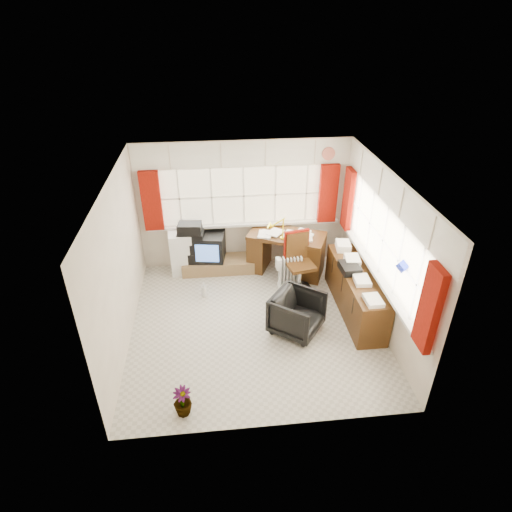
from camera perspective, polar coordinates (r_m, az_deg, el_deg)
The scene contains 20 objects.
ground at distance 7.16m, azimuth -0.14°, elevation -8.99°, with size 4.00×4.00×0.00m, color beige.
room_walls at distance 6.31m, azimuth -0.15°, elevation 1.55°, with size 4.00×4.00×4.00m.
window_back at distance 8.29m, azimuth -1.56°, elevation 4.70°, with size 3.70×0.12×3.60m.
window_right at distance 7.04m, azimuth 15.79°, elevation -1.63°, with size 0.12×3.70×3.60m.
curtains at distance 7.28m, azimuth 6.36°, elevation 5.13°, with size 3.83×3.83×1.15m.
overhead_cabinets at distance 7.04m, azimuth 7.09°, elevation 11.19°, with size 3.98×3.98×0.48m.
desk at distance 8.26m, azimuth 4.05°, elevation 0.68°, with size 1.58×1.22×0.86m.
desk_lamp at distance 7.80m, azimuth 3.65°, elevation 4.31°, with size 0.16×0.14×0.43m.
task_chair at distance 7.72m, azimuth 5.62°, elevation -0.46°, with size 0.56×0.58×1.13m.
office_chair at distance 6.85m, azimuth 5.50°, elevation -7.64°, with size 0.72×0.74×0.68m, color black.
radiator at distance 7.90m, azimuth 4.55°, elevation -2.55°, with size 0.44×0.21×0.64m.
credenza at distance 7.42m, azimuth 13.13°, elevation -4.53°, with size 0.50×2.00×0.85m.
file_tray at distance 7.21m, azimuth 12.37°, elevation -1.56°, with size 0.30×0.38×0.13m, color black.
tv_bench at distance 8.47m, azimuth -5.07°, elevation -1.15°, with size 1.40×0.50×0.25m, color #916D48.
crt_tv at distance 8.32m, azimuth -6.26°, elevation 1.27°, with size 0.66×0.62×0.53m.
hifi_stack at distance 8.25m, azimuth -8.64°, elevation 1.60°, with size 0.62×0.43×0.80m.
mini_fridge at distance 8.41m, azimuth -9.69°, elevation 0.62°, with size 0.54×0.54×0.85m.
spray_bottle_a at distance 7.74m, azimuth -6.96°, elevation -4.45°, with size 0.11×0.11×0.29m, color silver.
spray_bottle_b at distance 8.46m, azimuth -6.05°, elevation -1.52°, with size 0.08×0.08×0.18m, color #96E0D8.
flower_vase at distance 5.81m, azimuth -9.80°, elevation -18.57°, with size 0.24×0.24×0.42m, color black.
Camera 1 is at (-0.57, -5.49, 4.57)m, focal length 30.00 mm.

